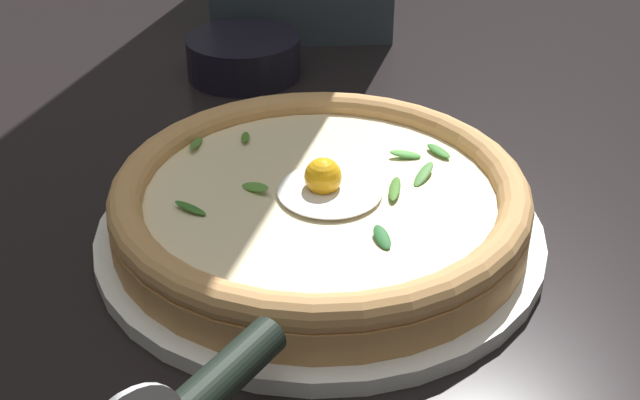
% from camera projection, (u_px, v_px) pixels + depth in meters
% --- Properties ---
extents(ground_plane, '(2.40, 2.40, 0.03)m').
position_uv_depth(ground_plane, '(367.00, 267.00, 0.58)').
color(ground_plane, black).
rests_on(ground_plane, ground).
extents(pizza_plate, '(0.32, 0.32, 0.01)m').
position_uv_depth(pizza_plate, '(320.00, 230.00, 0.59)').
color(pizza_plate, white).
rests_on(pizza_plate, ground).
extents(pizza, '(0.30, 0.30, 0.05)m').
position_uv_depth(pizza, '(320.00, 199.00, 0.57)').
color(pizza, tan).
rests_on(pizza, pizza_plate).
extents(side_bowl, '(0.12, 0.12, 0.04)m').
position_uv_depth(side_bowl, '(244.00, 56.00, 0.83)').
color(side_bowl, black).
rests_on(side_bowl, ground).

